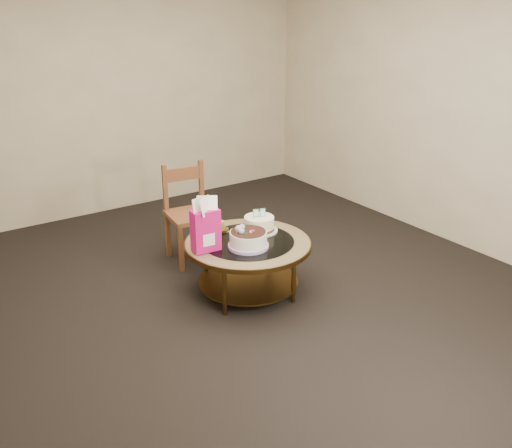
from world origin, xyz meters
TOP-DOWN VIEW (x-y plane):
  - ground at (0.00, 0.00)m, footprint 5.00×5.00m
  - room_walls at (0.00, 0.00)m, footprint 4.52×5.02m
  - coffee_table at (0.00, -0.00)m, footprint 1.02×1.02m
  - decorated_cake at (-0.07, -0.10)m, footprint 0.32×0.32m
  - cream_cake at (0.19, 0.12)m, footprint 0.31×0.31m
  - gift_bag at (-0.36, 0.04)m, footprint 0.22×0.17m
  - pillar_candle at (-0.07, 0.30)m, footprint 0.13×0.13m
  - dining_chair at (-0.07, 0.84)m, footprint 0.46×0.46m

SIDE VIEW (x-z plane):
  - ground at x=0.00m, z-range 0.00..0.00m
  - coffee_table at x=0.00m, z-range 0.15..0.61m
  - dining_chair at x=-0.07m, z-range 0.01..0.89m
  - pillar_candle at x=-0.07m, z-range 0.44..0.54m
  - decorated_cake at x=-0.07m, z-range 0.43..0.61m
  - cream_cake at x=0.19m, z-range 0.42..0.62m
  - gift_bag at x=-0.36m, z-range 0.46..0.88m
  - room_walls at x=0.00m, z-range 0.24..2.85m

